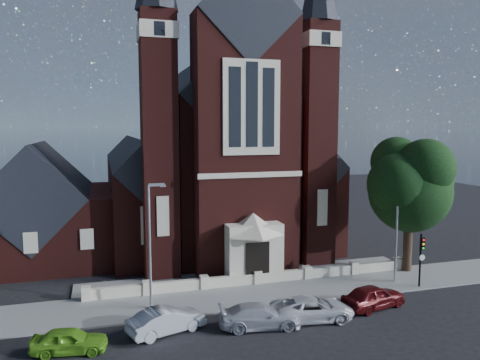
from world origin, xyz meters
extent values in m
plane|color=black|center=(0.00, 15.00, 0.00)|extent=(120.00, 120.00, 0.00)
cube|color=gray|center=(0.00, 4.50, 0.00)|extent=(60.00, 5.00, 0.12)
cube|color=gray|center=(0.00, 8.50, 0.00)|extent=(26.00, 3.00, 0.14)
cube|color=beige|center=(0.00, 6.50, 0.00)|extent=(24.00, 0.40, 0.90)
cube|color=#441612|center=(0.00, 25.00, 7.00)|extent=(10.00, 30.00, 14.00)
cube|color=black|center=(0.00, 25.00, 14.00)|extent=(10.00, 30.20, 10.00)
cube|color=#441612|center=(-7.50, 24.00, 4.00)|extent=(5.00, 26.00, 8.00)
cube|color=#441612|center=(7.50, 24.00, 4.00)|extent=(5.00, 26.00, 8.00)
cube|color=black|center=(-7.50, 24.00, 8.00)|extent=(5.01, 26.20, 5.01)
cube|color=black|center=(7.50, 24.00, 8.00)|extent=(5.01, 26.20, 5.01)
cube|color=#441612|center=(0.00, 9.50, 10.00)|extent=(8.00, 3.00, 20.00)
cube|color=black|center=(0.00, 9.50, 20.00)|extent=(8.00, 3.20, 8.00)
cube|color=beige|center=(0.00, 7.95, 13.00)|extent=(4.40, 0.15, 7.00)
cube|color=black|center=(0.00, 7.88, 13.20)|extent=(0.90, 0.08, 6.20)
cube|color=beige|center=(0.00, 7.50, 2.20)|extent=(4.20, 2.00, 4.40)
cube|color=black|center=(0.00, 6.45, 1.60)|extent=(1.80, 0.12, 3.20)
cone|color=beige|center=(0.00, 7.50, 4.40)|extent=(4.60, 4.60, 1.60)
cube|color=#441612|center=(-6.50, 10.50, 10.00)|extent=(2.60, 2.60, 20.00)
cube|color=beige|center=(-6.50, 10.50, 18.50)|extent=(2.80, 2.80, 1.20)
cube|color=#441612|center=(6.50, 10.50, 10.00)|extent=(2.60, 2.60, 20.00)
cube|color=beige|center=(6.50, 10.50, 18.50)|extent=(2.80, 2.80, 1.20)
cube|color=#441612|center=(-16.00, 18.00, 3.00)|extent=(12.00, 12.00, 6.00)
cube|color=black|center=(-16.00, 18.00, 6.00)|extent=(8.49, 12.20, 8.49)
cylinder|color=black|center=(12.50, 6.00, 2.50)|extent=(0.70, 0.70, 5.00)
sphere|color=black|center=(12.50, 6.00, 6.50)|extent=(6.40, 6.40, 6.40)
sphere|color=black|center=(12.90, 4.80, 8.50)|extent=(4.40, 4.40, 4.40)
cylinder|color=gray|center=(-8.00, 4.00, 4.00)|extent=(0.16, 0.16, 8.00)
cube|color=gray|center=(-7.50, 4.00, 8.00)|extent=(1.00, 0.15, 0.18)
cube|color=gray|center=(-7.10, 4.00, 7.92)|extent=(0.35, 0.22, 0.12)
cylinder|color=gray|center=(10.00, 4.00, 4.00)|extent=(0.16, 0.16, 8.00)
cube|color=gray|center=(10.50, 4.00, 8.00)|extent=(1.00, 0.15, 0.18)
cube|color=gray|center=(10.90, 4.00, 7.92)|extent=(0.35, 0.22, 0.12)
cylinder|color=black|center=(11.00, 2.50, 2.00)|extent=(0.14, 0.14, 4.00)
cube|color=black|center=(11.00, 2.35, 3.30)|extent=(0.28, 0.22, 0.90)
sphere|color=red|center=(11.00, 2.22, 3.60)|extent=(0.14, 0.14, 0.14)
sphere|color=#CC8C0C|center=(11.00, 2.22, 3.30)|extent=(0.14, 0.14, 0.14)
sphere|color=#0C9919|center=(11.00, 2.22, 3.00)|extent=(0.14, 0.14, 0.14)
imported|color=#63AB22|center=(-12.62, -0.65, 0.65)|extent=(4.00, 2.11, 1.30)
imported|color=#ABADB3|center=(-7.50, 0.27, 0.73)|extent=(4.69, 2.91, 1.46)
imported|color=#B4B5BC|center=(-2.22, -0.56, 0.69)|extent=(5.00, 2.64, 1.38)
imported|color=silver|center=(1.16, -0.43, 0.70)|extent=(5.29, 2.97, 1.40)
imported|color=#500D0F|center=(5.71, 0.15, 0.76)|extent=(4.76, 2.80, 1.52)
camera|label=1|loc=(-10.73, -25.14, 11.61)|focal=35.00mm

